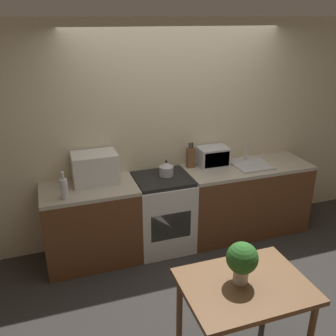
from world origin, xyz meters
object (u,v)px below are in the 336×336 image
kettle (166,169)px  stove_range (163,213)px  microwave (95,168)px  toaster_oven (213,156)px  dining_table (244,295)px  bottle (64,188)px

kettle → stove_range: bearing=-144.0°
stove_range → kettle: 0.54m
kettle → microwave: (-0.80, 0.08, 0.09)m
kettle → microwave: microwave is taller
microwave → stove_range: bearing=-9.5°
kettle → toaster_oven: bearing=10.2°
stove_range → toaster_oven: 0.91m
kettle → microwave: 0.81m
kettle → dining_table: kettle is taller
kettle → dining_table: bearing=-90.0°
microwave → kettle: bearing=-5.6°
kettle → bottle: size_ratio=0.64×
stove_range → kettle: bearing=36.0°
stove_range → toaster_oven: bearing=12.9°
dining_table → kettle: bearing=90.0°
bottle → toaster_oven: (1.79, 0.34, 0.00)m
stove_range → toaster_oven: (0.70, 0.16, 0.57)m
bottle → stove_range: bearing=9.5°
kettle → bottle: (-1.15, -0.23, 0.03)m
kettle → toaster_oven: (0.64, 0.11, 0.04)m
bottle → dining_table: (1.15, -1.60, -0.34)m
toaster_oven → microwave: bearing=-178.5°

